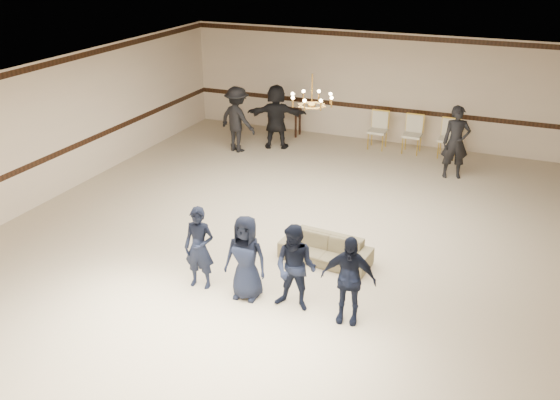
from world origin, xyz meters
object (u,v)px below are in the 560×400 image
Objects in this scene: adult_left at (237,119)px; console_table at (284,121)px; settee at (325,250)px; boy_a at (199,248)px; banquet_chair_mid at (412,135)px; boy_b at (246,258)px; banquet_chair_right at (448,139)px; banquet_chair_left at (378,131)px; boy_d at (348,279)px; chandelier at (312,90)px; adult_mid at (276,116)px; adult_right at (456,142)px; boy_c at (295,268)px.

adult_left reaches higher than console_table.
boy_a is at bearing -131.29° from settee.
banquet_chair_mid reaches higher than console_table.
boy_b is 8.85m from banquet_chair_right.
adult_left reaches higher than banquet_chair_left.
adult_left reaches higher than banquet_chair_right.
banquet_chair_mid is (-0.77, 8.61, -0.23)m from boy_d.
settee is 1.63× the size of banquet_chair_left.
boy_a is at bearing -103.38° from chandelier.
adult_mid reaches higher than banquet_chair_mid.
adult_right is (0.61, 7.15, 0.18)m from boy_d.
boy_c is at bearing 140.42° from adult_left.
settee is 8.09m from console_table.
boy_d is 8.79m from adult_mid.
chandelier is at bearing -90.40° from banquet_chair_left.
boy_a is at bearing 172.59° from boy_d.
boy_b is 1.80m from boy_d.
banquet_chair_left and banquet_chair_right have the same top height.
adult_left is 1.14m from adult_mid.
adult_left is 1.86× the size of console_table.
banquet_chair_right is at bearing 67.90° from chandelier.
settee is 6.93m from banquet_chair_mid.
boy_d is at bearing 103.48° from adult_mid.
adult_right is at bearing 68.32° from boy_b.
chandelier reaches higher than banquet_chair_left.
boy_d is 1.51× the size of console_table.
adult_right is at bearing 59.11° from boy_a.
boy_a is 1.43× the size of banquet_chair_right.
chandelier is 4.41m from boy_d.
boy_a and boy_d have the same top height.
banquet_chair_right is at bearing 82.12° from boy_c.
boy_d reaches higher than banquet_chair_left.
adult_left is 4.97m from banquet_chair_mid.
adult_mid is (-3.54, 5.86, 0.68)m from settee.
banquet_chair_mid is (0.18, 6.93, 0.28)m from settee.
boy_a is at bearing 176.92° from boy_b.
banquet_chair_right is 5.01m from console_table.
banquet_chair_left is at bearing 1.43° from console_table.
boy_a is 1.00× the size of boy_c.
banquet_chair_mid is 1.00m from banquet_chair_right.
adult_mid is at bearing 106.57° from boy_b.
adult_right reaches higher than banquet_chair_right.
adult_left is at bearing 135.11° from chandelier.
adult_left is 5.91m from banquet_chair_right.
banquet_chair_right is at bearing 2.95° from console_table.
banquet_chair_mid is at bearing 93.20° from settee.
banquet_chair_mid is at bearing 2.38° from console_table.
adult_left is (-4.49, 6.85, 0.18)m from boy_c.
settee is at bearing -60.48° from chandelier.
adult_mid is at bearing -164.14° from banquet_chair_mid.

